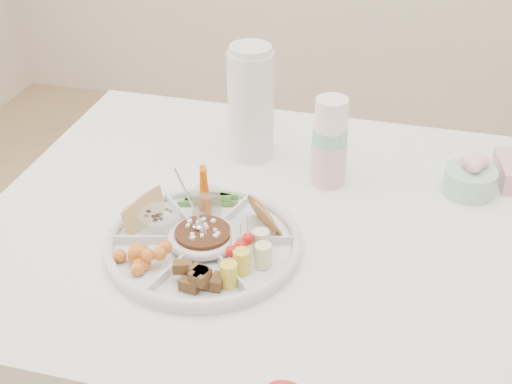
# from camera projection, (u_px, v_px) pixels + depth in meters

# --- Properties ---
(dining_table) EXTENTS (1.52, 1.02, 0.76)m
(dining_table) POSITION_uv_depth(u_px,v_px,m) (335.00, 363.00, 1.66)
(dining_table) COLOR white
(dining_table) RESTS_ON floor
(party_tray) EXTENTS (0.46, 0.46, 0.04)m
(party_tray) POSITION_uv_depth(u_px,v_px,m) (203.00, 241.00, 1.39)
(party_tray) COLOR silver
(party_tray) RESTS_ON dining_table
(bean_dip) EXTENTS (0.13, 0.13, 0.04)m
(bean_dip) POSITION_uv_depth(u_px,v_px,m) (203.00, 237.00, 1.39)
(bean_dip) COLOR black
(bean_dip) RESTS_ON party_tray
(tortillas) EXTENTS (0.13, 0.13, 0.06)m
(tortillas) POSITION_uv_depth(u_px,v_px,m) (261.00, 213.00, 1.43)
(tortillas) COLOR #BB6A2B
(tortillas) RESTS_ON party_tray
(carrot_cucumber) EXTENTS (0.15, 0.15, 0.11)m
(carrot_cucumber) POSITION_uv_depth(u_px,v_px,m) (207.00, 187.00, 1.48)
(carrot_cucumber) COLOR #D55300
(carrot_cucumber) RESTS_ON party_tray
(pita_raisins) EXTENTS (0.15, 0.15, 0.07)m
(pita_raisins) POSITION_uv_depth(u_px,v_px,m) (149.00, 212.00, 1.43)
(pita_raisins) COLOR #E5BC78
(pita_raisins) RESTS_ON party_tray
(cherries) EXTENTS (0.14, 0.14, 0.05)m
(cherries) POSITION_uv_depth(u_px,v_px,m) (140.00, 255.00, 1.33)
(cherries) COLOR orange
(cherries) RESTS_ON party_tray
(granola_chunks) EXTENTS (0.11, 0.11, 0.04)m
(granola_chunks) POSITION_uv_depth(u_px,v_px,m) (198.00, 278.00, 1.27)
(granola_chunks) COLOR brown
(granola_chunks) RESTS_ON party_tray
(banana_tomato) EXTENTS (0.13, 0.13, 0.08)m
(banana_tomato) POSITION_uv_depth(u_px,v_px,m) (261.00, 246.00, 1.31)
(banana_tomato) COLOR #D7C76C
(banana_tomato) RESTS_ON party_tray
(cup_stack) EXTENTS (0.09, 0.09, 0.22)m
(cup_stack) POSITION_uv_depth(u_px,v_px,m) (330.00, 139.00, 1.56)
(cup_stack) COLOR #ADBFA5
(cup_stack) RESTS_ON dining_table
(thermos) EXTENTS (0.13, 0.13, 0.28)m
(thermos) POSITION_uv_depth(u_px,v_px,m) (251.00, 102.00, 1.65)
(thermos) COLOR silver
(thermos) RESTS_ON dining_table
(flower_bowl) EXTENTS (0.14, 0.14, 0.09)m
(flower_bowl) POSITION_uv_depth(u_px,v_px,m) (471.00, 176.00, 1.56)
(flower_bowl) COLOR #A2C8B6
(flower_bowl) RESTS_ON dining_table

